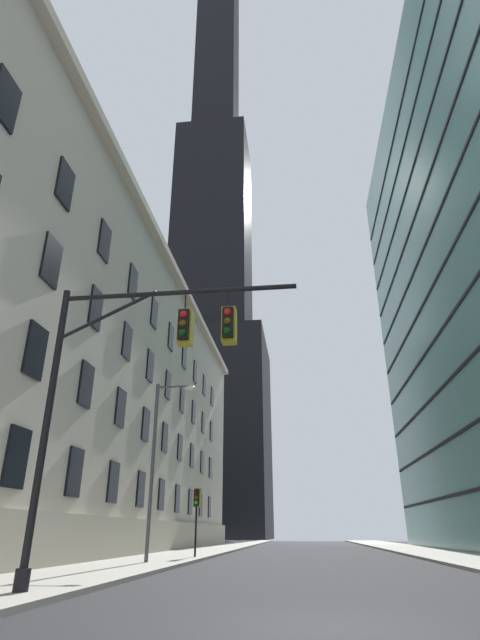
# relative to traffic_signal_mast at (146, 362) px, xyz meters

# --- Properties ---
(ground_plane) EXTENTS (102.00, 160.00, 0.10)m
(ground_plane) POSITION_rel_traffic_signal_mast_xyz_m (4.56, -2.88, -5.82)
(ground_plane) COLOR black
(station_building) EXTENTS (15.06, 63.51, 23.24)m
(station_building) POSITION_rel_traffic_signal_mast_xyz_m (-13.63, 22.87, 5.83)
(station_building) COLOR beige
(station_building) RESTS_ON ground
(dark_skyscraper) EXTENTS (26.64, 26.64, 205.64)m
(dark_skyscraper) POSITION_rel_traffic_signal_mast_xyz_m (-16.26, 95.04, 54.99)
(dark_skyscraper) COLOR black
(dark_skyscraper) RESTS_ON ground
(traffic_signal_mast) EXTENTS (7.01, 0.63, 7.92)m
(traffic_signal_mast) POSITION_rel_traffic_signal_mast_xyz_m (0.00, 0.00, 0.00)
(traffic_signal_mast) COLOR black
(traffic_signal_mast) RESTS_ON sidewalk_left
(traffic_light_far_left) EXTENTS (0.40, 0.63, 3.67)m
(traffic_light_far_left) POSITION_rel_traffic_signal_mast_xyz_m (-2.11, 17.69, -2.68)
(traffic_light_far_left) COLOR black
(traffic_light_far_left) RESTS_ON sidewalk_left
(street_lamppost) EXTENTS (2.11, 0.32, 8.52)m
(street_lamppost) POSITION_rel_traffic_signal_mast_xyz_m (-3.00, 12.13, -0.63)
(street_lamppost) COLOR #47474C
(street_lamppost) RESTS_ON sidewalk_left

